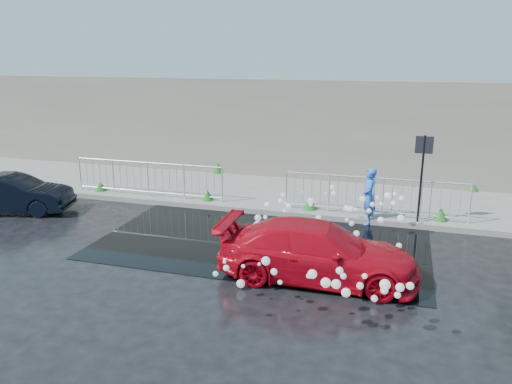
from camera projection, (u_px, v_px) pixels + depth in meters
ground at (233, 252)px, 11.79m from camera, size 90.00×90.00×0.00m
pavement at (283, 194)px, 16.39m from camera, size 30.00×4.00×0.15m
curb at (266, 212)px, 14.54m from camera, size 30.00×0.25×0.16m
retaining_wall at (298, 129)px, 17.93m from camera, size 30.00×0.60×3.50m
puddle at (264, 239)px, 12.58m from camera, size 8.00×5.00×0.01m
sign_post at (422, 165)px, 13.03m from camera, size 0.45×0.06×2.50m
railing_left at (148, 178)px, 15.79m from camera, size 5.05×0.05×1.10m
railing_right at (374, 195)px, 13.86m from camera, size 5.05×0.05×1.10m
weeds at (270, 190)px, 15.95m from camera, size 12.17×3.93×0.41m
water_spray at (332, 236)px, 10.88m from camera, size 3.70×5.73×1.16m
red_car at (318, 252)px, 10.25m from camera, size 4.17×1.80×1.20m
dark_car at (13, 194)px, 14.63m from camera, size 3.55×2.03×1.11m
person at (369, 196)px, 13.55m from camera, size 0.45×0.62×1.56m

